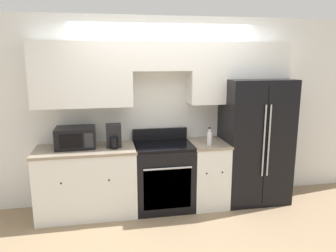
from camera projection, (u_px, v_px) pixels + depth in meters
ground_plane at (172, 216)px, 4.30m from camera, size 12.00×12.00×0.00m
wall_back at (165, 96)px, 4.55m from camera, size 8.00×0.39×2.60m
lower_cabinets_left at (87, 181)px, 4.31m from camera, size 1.29×0.64×0.90m
lower_cabinets_right at (207, 173)px, 4.61m from camera, size 0.50×0.64×0.90m
oven_range at (163, 176)px, 4.50m from camera, size 0.78×0.65×1.06m
refrigerator at (253, 140)px, 4.71m from camera, size 0.92×0.78×1.76m
microwave at (76, 137)px, 4.23m from camera, size 0.50×0.37×0.27m
bottle at (209, 138)px, 4.36m from camera, size 0.07×0.07×0.24m
paper_towel_holder at (114, 137)px, 4.23m from camera, size 0.19×0.21×0.31m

